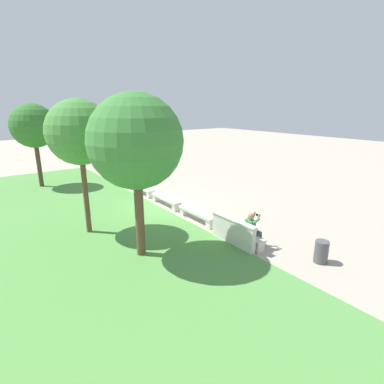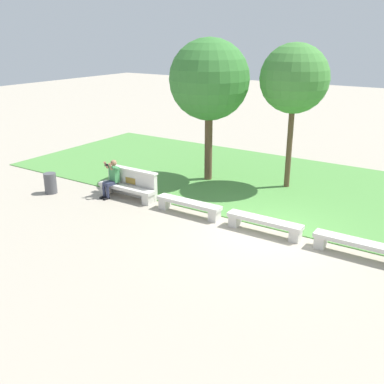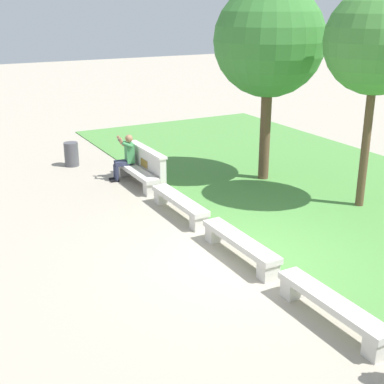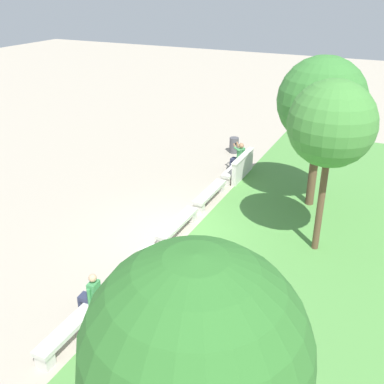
{
  "view_description": "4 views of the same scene",
  "coord_description": "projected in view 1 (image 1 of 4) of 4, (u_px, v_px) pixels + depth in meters",
  "views": [
    {
      "loc": [
        -12.59,
        7.58,
        4.97
      ],
      "look_at": [
        -1.65,
        -0.46,
        1.04
      ],
      "focal_mm": 28.0,
      "sensor_mm": 36.0,
      "label": 1
    },
    {
      "loc": [
        4.8,
        -11.17,
        5.54
      ],
      "look_at": [
        -2.15,
        -0.55,
        1.01
      ],
      "focal_mm": 42.0,
      "sensor_mm": 36.0,
      "label": 2
    },
    {
      "loc": [
        8.05,
        -5.45,
        4.84
      ],
      "look_at": [
        -1.94,
        -0.03,
        0.82
      ],
      "focal_mm": 50.0,
      "sensor_mm": 36.0,
      "label": 3
    },
    {
      "loc": [
        11.34,
        5.98,
        7.6
      ],
      "look_at": [
        -1.46,
        -0.18,
        0.85
      ],
      "focal_mm": 42.0,
      "sensor_mm": 36.0,
      "label": 4
    }
  ],
  "objects": [
    {
      "name": "ground_plane",
      "position": [
        166.0,
        206.0,
        15.44
      ],
      "size": [
        80.0,
        80.0,
        0.0
      ],
      "primitive_type": "plane",
      "color": "#A89E8C"
    },
    {
      "name": "backrest_wall_with_plaque",
      "position": [
        233.0,
        231.0,
        11.02
      ],
      "size": [
        2.16,
        0.24,
        1.01
      ],
      "color": "beige",
      "rests_on": "ground"
    },
    {
      "name": "backpack",
      "position": [
        129.0,
        178.0,
        18.64
      ],
      "size": [
        0.28,
        0.24,
        0.43
      ],
      "color": "#234C8C",
      "rests_on": "bench_end"
    },
    {
      "name": "bench_near",
      "position": [
        197.0,
        214.0,
        13.31
      ],
      "size": [
        2.28,
        0.4,
        0.45
      ],
      "color": "beige",
      "rests_on": "ground"
    },
    {
      "name": "grass_strip",
      "position": [
        79.0,
        225.0,
        12.94
      ],
      "size": [
        24.83,
        8.0,
        0.03
      ],
      "primitive_type": "cube",
      "color": "#518E42",
      "rests_on": "ground"
    },
    {
      "name": "person_photographer",
      "position": [
        253.0,
        228.0,
        10.75
      ],
      "size": [
        0.51,
        0.76,
        1.32
      ],
      "color": "black",
      "rests_on": "ground"
    },
    {
      "name": "bench_end",
      "position": [
        123.0,
        180.0,
        19.43
      ],
      "size": [
        2.28,
        0.4,
        0.45
      ],
      "color": "beige",
      "rests_on": "ground"
    },
    {
      "name": "bench_far",
      "position": [
        142.0,
        189.0,
        17.39
      ],
      "size": [
        2.28,
        0.4,
        0.45
      ],
      "color": "beige",
      "rests_on": "ground"
    },
    {
      "name": "bench_mid",
      "position": [
        166.0,
        200.0,
        15.35
      ],
      "size": [
        2.28,
        0.4,
        0.45
      ],
      "color": "beige",
      "rests_on": "ground"
    },
    {
      "name": "bench_main",
      "position": [
        239.0,
        234.0,
        11.27
      ],
      "size": [
        2.28,
        0.4,
        0.45
      ],
      "color": "beige",
      "rests_on": "ground"
    },
    {
      "name": "tree_behind_wall",
      "position": [
        136.0,
        142.0,
        9.31
      ],
      "size": [
        3.01,
        3.01,
        5.4
      ],
      "color": "brown",
      "rests_on": "ground"
    },
    {
      "name": "person_distant",
      "position": [
        129.0,
        177.0,
        18.75
      ],
      "size": [
        0.48,
        0.69,
        1.26
      ],
      "color": "black",
      "rests_on": "ground"
    },
    {
      "name": "trash_bin",
      "position": [
        321.0,
        252.0,
        9.77
      ],
      "size": [
        0.44,
        0.44,
        0.75
      ],
      "primitive_type": "cylinder",
      "color": "#4C4C51",
      "rests_on": "ground"
    },
    {
      "name": "tree_right_background",
      "position": [
        79.0,
        133.0,
        11.1
      ],
      "size": [
        2.44,
        2.44,
        5.24
      ],
      "color": "brown",
      "rests_on": "ground"
    },
    {
      "name": "tree_left_background",
      "position": [
        33.0,
        126.0,
        18.03
      ],
      "size": [
        2.65,
        2.65,
        5.13
      ],
      "color": "#4C3826",
      "rests_on": "ground"
    }
  ]
}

